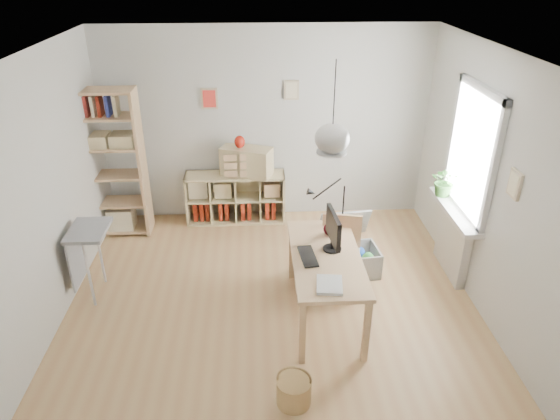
{
  "coord_description": "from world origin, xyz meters",
  "views": [
    {
      "loc": [
        -0.13,
        -4.41,
        3.5
      ],
      "look_at": [
        0.1,
        0.3,
        1.05
      ],
      "focal_mm": 32.0,
      "sensor_mm": 36.0,
      "label": 1
    }
  ],
  "objects_px": {
    "tall_bookshelf": "(112,158)",
    "chair": "(340,251)",
    "desk": "(326,263)",
    "monitor": "(333,230)",
    "storage_chest": "(351,254)",
    "drawer_chest": "(247,161)",
    "cube_shelf": "(234,200)"
  },
  "relations": [
    {
      "from": "tall_bookshelf",
      "to": "chair",
      "type": "xyz_separation_m",
      "value": [
        2.81,
        -1.5,
        -0.57
      ]
    },
    {
      "from": "desk",
      "to": "monitor",
      "type": "relative_size",
      "value": 3.1
    },
    {
      "from": "desk",
      "to": "tall_bookshelf",
      "type": "xyz_separation_m",
      "value": [
        -2.59,
        1.95,
        0.43
      ]
    },
    {
      "from": "storage_chest",
      "to": "drawer_chest",
      "type": "bearing_deg",
      "value": 126.59
    },
    {
      "from": "chair",
      "to": "monitor",
      "type": "xyz_separation_m",
      "value": [
        -0.15,
        -0.34,
        0.47
      ]
    },
    {
      "from": "monitor",
      "to": "drawer_chest",
      "type": "height_order",
      "value": "monitor"
    },
    {
      "from": "cube_shelf",
      "to": "drawer_chest",
      "type": "distance_m",
      "value": 0.65
    },
    {
      "from": "tall_bookshelf",
      "to": "chair",
      "type": "bearing_deg",
      "value": -28.04
    },
    {
      "from": "chair",
      "to": "drawer_chest",
      "type": "distance_m",
      "value": 2.07
    },
    {
      "from": "monitor",
      "to": "drawer_chest",
      "type": "distance_m",
      "value": 2.27
    },
    {
      "from": "tall_bookshelf",
      "to": "monitor",
      "type": "height_order",
      "value": "tall_bookshelf"
    },
    {
      "from": "tall_bookshelf",
      "to": "storage_chest",
      "type": "height_order",
      "value": "tall_bookshelf"
    },
    {
      "from": "cube_shelf",
      "to": "monitor",
      "type": "height_order",
      "value": "monitor"
    },
    {
      "from": "desk",
      "to": "monitor",
      "type": "xyz_separation_m",
      "value": [
        0.08,
        0.11,
        0.33
      ]
    },
    {
      "from": "tall_bookshelf",
      "to": "monitor",
      "type": "distance_m",
      "value": 3.24
    },
    {
      "from": "cube_shelf",
      "to": "drawer_chest",
      "type": "height_order",
      "value": "drawer_chest"
    },
    {
      "from": "monitor",
      "to": "tall_bookshelf",
      "type": "bearing_deg",
      "value": 140.38
    },
    {
      "from": "tall_bookshelf",
      "to": "monitor",
      "type": "xyz_separation_m",
      "value": [
        2.66,
        -1.84,
        -0.1
      ]
    },
    {
      "from": "desk",
      "to": "chair",
      "type": "relative_size",
      "value": 1.66
    },
    {
      "from": "monitor",
      "to": "chair",
      "type": "bearing_deg",
      "value": 61.0
    },
    {
      "from": "cube_shelf",
      "to": "tall_bookshelf",
      "type": "relative_size",
      "value": 0.7
    },
    {
      "from": "desk",
      "to": "tall_bookshelf",
      "type": "distance_m",
      "value": 3.27
    },
    {
      "from": "storage_chest",
      "to": "monitor",
      "type": "height_order",
      "value": "monitor"
    },
    {
      "from": "storage_chest",
      "to": "desk",
      "type": "bearing_deg",
      "value": -123.72
    },
    {
      "from": "tall_bookshelf",
      "to": "storage_chest",
      "type": "relative_size",
      "value": 2.54
    },
    {
      "from": "chair",
      "to": "tall_bookshelf",
      "type": "bearing_deg",
      "value": 163.93
    },
    {
      "from": "cube_shelf",
      "to": "drawer_chest",
      "type": "bearing_deg",
      "value": -11.88
    },
    {
      "from": "desk",
      "to": "drawer_chest",
      "type": "height_order",
      "value": "drawer_chest"
    },
    {
      "from": "chair",
      "to": "storage_chest",
      "type": "xyz_separation_m",
      "value": [
        0.21,
        0.38,
        -0.29
      ]
    },
    {
      "from": "chair",
      "to": "storage_chest",
      "type": "bearing_deg",
      "value": 73.73
    },
    {
      "from": "desk",
      "to": "cube_shelf",
      "type": "height_order",
      "value": "desk"
    },
    {
      "from": "drawer_chest",
      "to": "monitor",
      "type": "bearing_deg",
      "value": -45.89
    }
  ]
}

